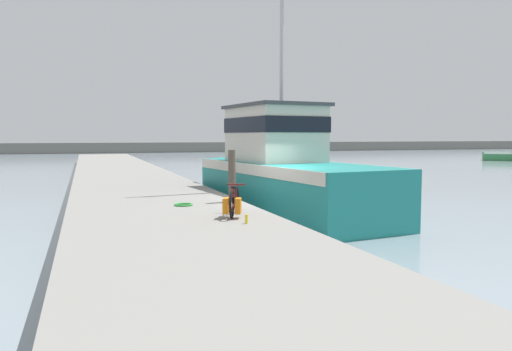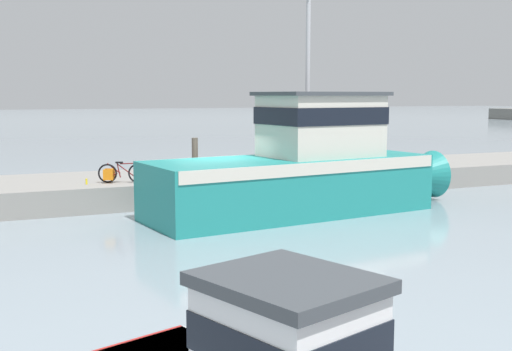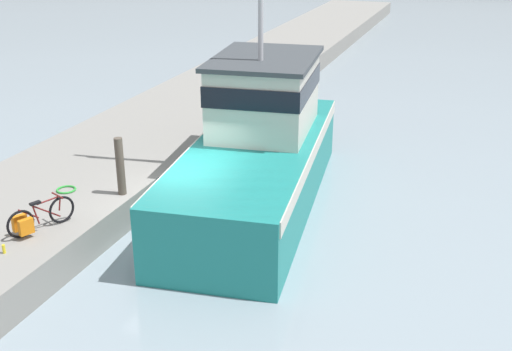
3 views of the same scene
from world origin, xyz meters
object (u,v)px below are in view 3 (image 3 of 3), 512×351
mooring_post (120,166)px  water_bottle_by_bike (4,249)px  bicycle_touring (35,219)px  fishing_boat_main (260,146)px

mooring_post → water_bottle_by_bike: mooring_post is taller
bicycle_touring → mooring_post: bearing=97.5°
fishing_boat_main → water_bottle_by_bike: size_ratio=57.64×
bicycle_touring → water_bottle_by_bike: (-0.02, -1.03, -0.23)m
fishing_boat_main → water_bottle_by_bike: fishing_boat_main is taller
fishing_boat_main → bicycle_touring: fishing_boat_main is taller
water_bottle_by_bike → bicycle_touring: bearing=88.9°
mooring_post → water_bottle_by_bike: 3.63m
fishing_boat_main → mooring_post: bearing=-140.4°
mooring_post → water_bottle_by_bike: (-0.71, -3.50, -0.64)m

